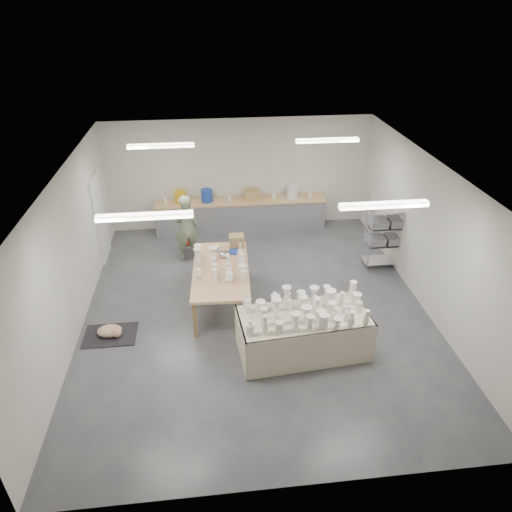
{
  "coord_description": "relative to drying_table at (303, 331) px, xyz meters",
  "views": [
    {
      "loc": [
        -0.86,
        -7.66,
        5.77
      ],
      "look_at": [
        0.04,
        0.39,
        1.05
      ],
      "focal_mm": 32.0,
      "sensor_mm": 36.0,
      "label": 1
    }
  ],
  "objects": [
    {
      "name": "work_table",
      "position": [
        -1.36,
        1.75,
        0.4
      ],
      "size": [
        1.24,
        2.32,
        1.23
      ],
      "rotation": [
        0.0,
        0.0,
        -0.05
      ],
      "color": "tan",
      "rests_on": "ground"
    },
    {
      "name": "potter",
      "position": [
        -2.15,
        3.65,
        0.38
      ],
      "size": [
        0.69,
        0.54,
        1.68
      ],
      "primitive_type": "imported",
      "rotation": [
        0.0,
        0.0,
        3.4
      ],
      "color": "gray",
      "rests_on": "ground"
    },
    {
      "name": "wire_shelf",
      "position": [
        2.49,
        2.76,
        0.46
      ],
      "size": [
        0.88,
        0.48,
        1.8
      ],
      "color": "silver",
      "rests_on": "ground"
    },
    {
      "name": "room",
      "position": [
        -0.81,
        1.45,
        1.59
      ],
      "size": [
        8.0,
        8.02,
        3.0
      ],
      "color": "#424449",
      "rests_on": "ground"
    },
    {
      "name": "cat",
      "position": [
        -3.58,
        0.81,
        -0.34
      ],
      "size": [
        0.55,
        0.46,
        0.2
      ],
      "rotation": [
        0.0,
        0.0,
        0.33
      ],
      "color": "white",
      "rests_on": "rug"
    },
    {
      "name": "back_counter",
      "position": [
        -0.72,
        5.04,
        0.02
      ],
      "size": [
        4.6,
        0.6,
        1.24
      ],
      "color": "tan",
      "rests_on": "ground"
    },
    {
      "name": "drying_table",
      "position": [
        0.0,
        0.0,
        0.0
      ],
      "size": [
        2.41,
        1.3,
        1.19
      ],
      "rotation": [
        0.0,
        0.0,
        0.09
      ],
      "color": "olive",
      "rests_on": "ground"
    },
    {
      "name": "rug",
      "position": [
        -3.61,
        0.83,
        -0.45
      ],
      "size": [
        1.0,
        0.7,
        0.02
      ],
      "primitive_type": "cube",
      "color": "black",
      "rests_on": "ground"
    },
    {
      "name": "red_stool",
      "position": [
        -2.15,
        3.92,
        -0.19
      ],
      "size": [
        0.34,
        0.34,
        0.31
      ],
      "rotation": [
        0.0,
        0.0,
        0.04
      ],
      "color": "#A72917",
      "rests_on": "ground"
    }
  ]
}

